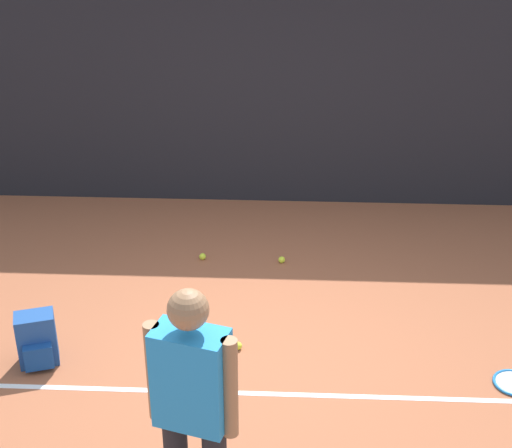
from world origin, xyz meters
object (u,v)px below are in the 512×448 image
Objects in this scene: tennis_ball_near_player at (203,257)px; tennis_ball_by_fence at (238,346)px; backpack at (37,341)px; tennis_player at (193,405)px; tennis_ball_far_left at (282,260)px.

tennis_ball_near_player and tennis_ball_by_fence have the same top height.
backpack reaches higher than tennis_ball_by_fence.
tennis_ball_far_left is at bearing 98.33° from tennis_player.
tennis_player reaches higher than backpack.
tennis_ball_by_fence is at bearing 102.58° from tennis_player.
tennis_player is 25.76× the size of tennis_ball_far_left.
tennis_ball_by_fence is (1.56, 0.25, -0.18)m from backpack.
tennis_ball_far_left is at bearing 23.41° from backpack.
backpack is 6.67× the size of tennis_ball_by_fence.
tennis_ball_near_player is at bearing 107.13° from tennis_ball_by_fence.
tennis_player reaches higher than tennis_ball_by_fence.
tennis_ball_near_player and tennis_ball_far_left have the same top height.
tennis_ball_by_fence is 1.47m from tennis_ball_far_left.
tennis_ball_near_player is 1.00× the size of tennis_ball_by_fence.
tennis_ball_by_fence is 1.00× the size of tennis_ball_far_left.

